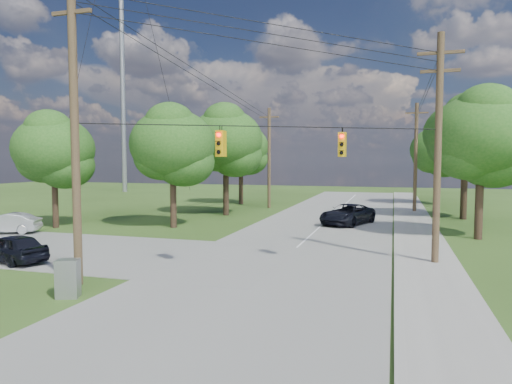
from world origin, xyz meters
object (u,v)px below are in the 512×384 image
(pole_sw, at_px, (75,123))
(car_main_north, at_px, (347,214))
(pole_ne, at_px, (438,146))
(car_cross_dark, at_px, (13,248))
(pole_north_w, at_px, (269,157))
(pole_north_e, at_px, (416,157))
(car_cross_silver, at_px, (7,223))
(control_cabinet, at_px, (68,279))

(pole_sw, distance_m, car_main_north, 22.08)
(pole_ne, relative_size, car_cross_dark, 2.67)
(pole_north_w, bearing_deg, pole_north_e, 0.00)
(car_cross_silver, bearing_deg, control_cabinet, 31.17)
(pole_ne, distance_m, pole_north_w, 26.03)
(pole_north_w, distance_m, car_main_north, 13.92)
(car_main_north, bearing_deg, pole_sw, -92.67)
(control_cabinet, bearing_deg, pole_north_w, 70.77)
(pole_north_w, height_order, car_cross_silver, pole_north_w)
(pole_sw, xyz_separation_m, car_cross_dark, (-5.44, 2.30, -5.53))
(car_main_north, bearing_deg, control_cabinet, -89.36)
(pole_ne, bearing_deg, pole_sw, -150.62)
(car_cross_dark, distance_m, control_cabinet, 7.29)
(pole_sw, height_order, control_cabinet, pole_sw)
(pole_ne, xyz_separation_m, pole_north_w, (-13.90, 22.00, -0.34))
(pole_ne, distance_m, pole_north_e, 22.00)
(pole_sw, relative_size, car_cross_silver, 2.99)
(pole_north_e, relative_size, car_cross_dark, 2.54)
(pole_ne, distance_m, control_cabinet, 16.39)
(pole_north_e, xyz_separation_m, control_cabinet, (-12.74, -31.14, -4.46))
(pole_ne, distance_m, car_main_north, 13.95)
(pole_north_w, height_order, car_cross_dark, pole_north_w)
(pole_ne, bearing_deg, pole_north_e, 90.00)
(pole_sw, bearing_deg, car_main_north, 67.00)
(pole_sw, bearing_deg, pole_north_e, 65.48)
(car_cross_silver, relative_size, car_main_north, 0.74)
(pole_ne, height_order, control_cabinet, pole_ne)
(control_cabinet, bearing_deg, pole_sw, 95.06)
(pole_ne, xyz_separation_m, car_cross_silver, (-25.98, 1.30, -4.77))
(control_cabinet, bearing_deg, car_cross_dark, 126.87)
(pole_north_e, xyz_separation_m, car_cross_silver, (-25.98, -20.70, -4.44))
(pole_sw, height_order, car_main_north, pole_sw)
(car_cross_dark, distance_m, car_main_north, 22.20)
(car_main_north, bearing_deg, car_cross_silver, -132.29)
(pole_sw, height_order, pole_north_w, pole_sw)
(pole_north_e, height_order, pole_north_w, same)
(pole_north_e, xyz_separation_m, car_cross_dark, (-18.94, -27.30, -4.43))
(pole_sw, xyz_separation_m, pole_north_w, (-0.40, 29.60, -1.10))
(pole_north_e, relative_size, pole_north_w, 1.00)
(control_cabinet, bearing_deg, pole_north_e, 46.38)
(pole_ne, height_order, car_cross_dark, pole_ne)
(pole_sw, distance_m, pole_ne, 15.51)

